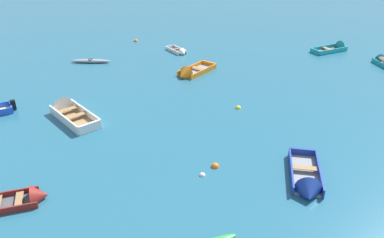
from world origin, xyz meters
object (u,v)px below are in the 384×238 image
at_px(rowboat_turquoise_distant_center, 384,61).
at_px(kayak_grey_outer_left, 91,61).
at_px(mooring_buoy_far_field, 202,175).
at_px(rowboat_maroon_cluster_inner, 26,199).
at_px(mooring_buoy_midfield, 215,167).
at_px(rowboat_deep_blue_center, 307,184).
at_px(rowboat_white_near_camera, 67,111).
at_px(rowboat_white_foreground_center, 180,52).
at_px(mooring_buoy_between_boats_right, 238,108).
at_px(mooring_buoy_trailing, 136,41).
at_px(rowboat_turquoise_back_row_right, 337,48).
at_px(rowboat_orange_near_left, 189,74).

bearing_deg(rowboat_turquoise_distant_center, kayak_grey_outer_left, 165.52).
height_order(rowboat_turquoise_distant_center, mooring_buoy_far_field, rowboat_turquoise_distant_center).
relative_size(rowboat_maroon_cluster_inner, mooring_buoy_midfield, 8.62).
bearing_deg(kayak_grey_outer_left, rowboat_maroon_cluster_inner, -98.69).
relative_size(rowboat_deep_blue_center, mooring_buoy_midfield, 9.95).
bearing_deg(rowboat_white_near_camera, rowboat_white_foreground_center, 47.98).
bearing_deg(mooring_buoy_far_field, mooring_buoy_between_boats_right, 57.67).
height_order(rowboat_white_foreground_center, rowboat_turquoise_distant_center, rowboat_turquoise_distant_center).
relative_size(rowboat_maroon_cluster_inner, rowboat_deep_blue_center, 0.87).
relative_size(rowboat_deep_blue_center, rowboat_turquoise_distant_center, 1.29).
bearing_deg(mooring_buoy_trailing, mooring_buoy_midfield, -86.34).
xyz_separation_m(rowboat_turquoise_back_row_right, rowboat_turquoise_distant_center, (1.52, -4.79, 0.10)).
distance_m(rowboat_white_foreground_center, mooring_buoy_trailing, 6.26).
distance_m(rowboat_deep_blue_center, mooring_buoy_trailing, 27.14).
distance_m(rowboat_turquoise_back_row_right, rowboat_turquoise_distant_center, 5.03).
relative_size(kayak_grey_outer_left, mooring_buoy_trailing, 7.72).
height_order(rowboat_turquoise_distant_center, mooring_buoy_midfield, rowboat_turquoise_distant_center).
bearing_deg(mooring_buoy_trailing, mooring_buoy_between_boats_right, -74.26).
xyz_separation_m(rowboat_maroon_cluster_inner, rowboat_turquoise_distant_center, (27.89, 12.31, 0.13)).
bearing_deg(rowboat_orange_near_left, rowboat_turquoise_back_row_right, 12.69).
distance_m(rowboat_turquoise_back_row_right, rowboat_orange_near_left, 16.14).
distance_m(kayak_grey_outer_left, mooring_buoy_far_field, 19.42).
distance_m(rowboat_turquoise_distant_center, kayak_grey_outer_left, 25.84).
relative_size(rowboat_white_foreground_center, mooring_buoy_midfield, 6.83).
height_order(rowboat_turquoise_back_row_right, mooring_buoy_trailing, rowboat_turquoise_back_row_right).
bearing_deg(rowboat_turquoise_back_row_right, mooring_buoy_far_field, -136.92).
bearing_deg(rowboat_deep_blue_center, rowboat_orange_near_left, 97.52).
relative_size(mooring_buoy_far_field, mooring_buoy_between_boats_right, 0.79).
bearing_deg(rowboat_deep_blue_center, mooring_buoy_far_field, 155.06).
bearing_deg(rowboat_orange_near_left, rowboat_white_foreground_center, 85.09).
xyz_separation_m(rowboat_white_foreground_center, mooring_buoy_far_field, (-2.97, -19.47, -0.14)).
relative_size(rowboat_turquoise_distant_center, mooring_buoy_trailing, 7.15).
height_order(rowboat_white_foreground_center, mooring_buoy_trailing, rowboat_white_foreground_center).
bearing_deg(rowboat_maroon_cluster_inner, mooring_buoy_between_boats_right, 28.90).
bearing_deg(mooring_buoy_between_boats_right, rowboat_white_near_camera, 170.85).
bearing_deg(rowboat_turquoise_distant_center, mooring_buoy_far_field, -148.20).
bearing_deg(rowboat_turquoise_back_row_right, mooring_buoy_between_boats_right, -143.66).
bearing_deg(rowboat_white_foreground_center, rowboat_maroon_cluster_inner, -119.67).
height_order(mooring_buoy_trailing, mooring_buoy_between_boats_right, mooring_buoy_trailing).
height_order(rowboat_orange_near_left, kayak_grey_outer_left, rowboat_orange_near_left).
height_order(rowboat_turquoise_back_row_right, mooring_buoy_midfield, rowboat_turquoise_back_row_right).
bearing_deg(mooring_buoy_midfield, rowboat_maroon_cluster_inner, -175.81).
xyz_separation_m(rowboat_turquoise_distant_center, kayak_grey_outer_left, (-25.02, 6.46, -0.12)).
relative_size(rowboat_maroon_cluster_inner, kayak_grey_outer_left, 1.03).
height_order(rowboat_maroon_cluster_inner, kayak_grey_outer_left, rowboat_maroon_cluster_inner).
bearing_deg(rowboat_deep_blue_center, rowboat_turquoise_distant_center, 43.29).
height_order(mooring_buoy_trailing, mooring_buoy_midfield, mooring_buoy_trailing).
bearing_deg(mooring_buoy_trailing, rowboat_turquoise_distant_center, -31.09).
relative_size(rowboat_turquoise_distant_center, mooring_buoy_between_boats_right, 8.70).
distance_m(mooring_buoy_trailing, mooring_buoy_between_boats_right, 18.43).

